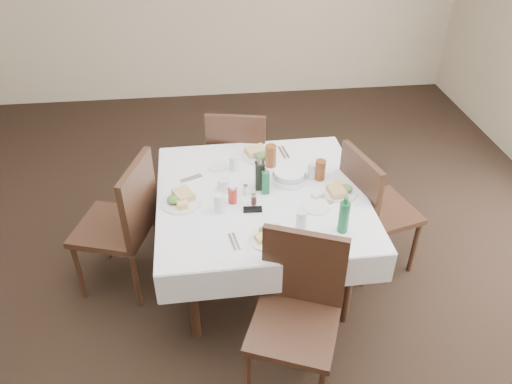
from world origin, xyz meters
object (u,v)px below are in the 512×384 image
(chair_north, at_px, (238,155))
(bread_basket, at_px, (289,176))
(water_s, at_px, (302,220))
(coffee_mug, at_px, (223,185))
(dining_table, at_px, (261,202))
(green_bottle, at_px, (344,217))
(chair_east, at_px, (370,205))
(chair_west, at_px, (126,219))
(water_e, at_px, (312,171))
(oil_cruet_dark, at_px, (260,175))
(water_w, at_px, (219,203))
(water_n, at_px, (234,163))
(oil_cruet_green, at_px, (265,182))
(ketchup_bottle, at_px, (233,195))
(chair_south, at_px, (298,304))

(chair_north, bearing_deg, bread_basket, -66.65)
(water_s, relative_size, coffee_mug, 1.07)
(dining_table, height_order, green_bottle, green_bottle)
(dining_table, bearing_deg, water_s, -62.95)
(chair_east, bearing_deg, dining_table, -177.32)
(chair_west, xyz_separation_m, water_e, (1.30, 0.10, 0.23))
(water_e, bearing_deg, chair_east, -14.14)
(chair_north, distance_m, oil_cruet_dark, 0.83)
(chair_west, bearing_deg, water_s, -20.81)
(water_w, bearing_deg, water_n, 74.72)
(chair_north, height_order, water_w, chair_north)
(chair_north, xyz_separation_m, coffee_mug, (-0.16, -0.76, 0.24))
(oil_cruet_green, height_order, ketchup_bottle, oil_cruet_green)
(dining_table, relative_size, water_w, 11.78)
(water_s, xyz_separation_m, oil_cruet_green, (-0.17, 0.39, 0.03))
(dining_table, bearing_deg, chair_west, 177.46)
(water_e, bearing_deg, water_s, -108.23)
(coffee_mug, xyz_separation_m, green_bottle, (0.69, -0.51, 0.07))
(bread_basket, bearing_deg, chair_north, 113.35)
(chair_south, xyz_separation_m, chair_west, (-1.03, 0.87, 0.02))
(chair_west, relative_size, ketchup_bottle, 8.07)
(water_n, xyz_separation_m, coffee_mug, (-0.09, -0.24, -0.02))
(oil_cruet_dark, distance_m, green_bottle, 0.67)
(dining_table, relative_size, water_n, 12.76)
(green_bottle, bearing_deg, chair_west, 160.44)
(chair_south, height_order, oil_cruet_green, chair_south)
(green_bottle, bearing_deg, oil_cruet_green, 132.59)
(chair_south, relative_size, bread_basket, 4.24)
(water_s, bearing_deg, coffee_mug, 134.76)
(water_s, xyz_separation_m, ketchup_bottle, (-0.40, 0.31, -0.00))
(chair_west, height_order, water_s, chair_west)
(oil_cruet_green, bearing_deg, chair_south, -84.52)
(chair_east, height_order, water_e, chair_east)
(chair_south, bearing_deg, chair_east, 51.66)
(bread_basket, relative_size, green_bottle, 0.96)
(water_w, distance_m, green_bottle, 0.78)
(oil_cruet_green, bearing_deg, water_n, 122.10)
(water_w, relative_size, ketchup_bottle, 0.94)
(water_s, distance_m, oil_cruet_dark, 0.49)
(green_bottle, bearing_deg, chair_east, 53.95)
(ketchup_bottle, height_order, green_bottle, green_bottle)
(water_s, distance_m, oil_cruet_green, 0.43)
(water_s, height_order, oil_cruet_dark, oil_cruet_dark)
(dining_table, height_order, water_s, water_s)
(water_s, bearing_deg, chair_north, 103.41)
(chair_south, bearing_deg, water_w, 120.57)
(oil_cruet_green, relative_size, coffee_mug, 1.83)
(ketchup_bottle, bearing_deg, water_w, -138.68)
(ketchup_bottle, distance_m, green_bottle, 0.74)
(chair_east, bearing_deg, water_s, -144.50)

